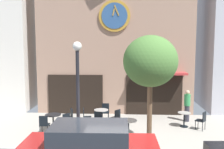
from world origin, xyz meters
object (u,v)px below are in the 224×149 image
(cafe_chair_facing_street, at_px, (70,116))
(cafe_chair_near_lamp, at_px, (44,123))
(cafe_chair_near_tree, at_px, (99,119))
(cafe_table_center_right, at_px, (101,114))
(cafe_chair_right_end, at_px, (202,119))
(pedestrian_green, at_px, (187,105))
(cafe_chair_corner, at_px, (86,116))
(cafe_table_rightmost, at_px, (184,117))
(cafe_table_center, at_px, (53,118))
(cafe_table_leftmost, at_px, (128,125))
(cafe_chair_facing_wall, at_px, (105,111))
(street_lamp, at_px, (78,93))
(parked_car_red, at_px, (90,149))
(cafe_chair_by_entrance, at_px, (65,121))
(cafe_chair_outer, at_px, (116,117))
(street_tree, at_px, (150,62))

(cafe_chair_facing_street, relative_size, cafe_chair_near_lamp, 1.00)
(cafe_chair_facing_street, relative_size, cafe_chair_near_tree, 1.00)
(cafe_table_center_right, height_order, cafe_chair_right_end, cafe_chair_right_end)
(pedestrian_green, bearing_deg, cafe_chair_corner, -167.80)
(cafe_table_rightmost, xyz_separation_m, cafe_chair_facing_street, (-5.64, -0.27, 0.05))
(cafe_table_center, distance_m, pedestrian_green, 6.91)
(cafe_chair_right_end, bearing_deg, pedestrian_green, 105.25)
(cafe_table_center, relative_size, cafe_table_leftmost, 0.98)
(cafe_chair_facing_wall, bearing_deg, street_lamp, -103.42)
(cafe_chair_near_lamp, distance_m, parked_car_red, 4.11)
(cafe_chair_by_entrance, relative_size, cafe_chair_near_tree, 1.00)
(cafe_chair_corner, relative_size, cafe_chair_near_lamp, 1.00)
(cafe_table_leftmost, xyz_separation_m, cafe_chair_facing_street, (-2.88, 1.34, -0.03))
(cafe_table_center_right, height_order, cafe_table_leftmost, same)
(cafe_chair_corner, distance_m, cafe_chair_near_lamp, 2.13)
(pedestrian_green, bearing_deg, cafe_chair_outer, -162.04)
(cafe_chair_near_lamp, bearing_deg, cafe_chair_facing_street, 54.29)
(cafe_table_center, xyz_separation_m, cafe_table_leftmost, (3.59, -0.91, 0.03))
(cafe_chair_near_lamp, bearing_deg, cafe_chair_by_entrance, 24.78)
(cafe_chair_outer, xyz_separation_m, cafe_chair_near_lamp, (-3.18, -1.25, 0.00))
(street_lamp, distance_m, cafe_chair_outer, 3.12)
(cafe_table_center, relative_size, cafe_table_center_right, 0.98)
(cafe_chair_right_end, relative_size, pedestrian_green, 0.54)
(cafe_chair_outer, relative_size, cafe_chair_right_end, 1.00)
(cafe_table_center_right, xyz_separation_m, cafe_chair_facing_wall, (0.15, 0.79, -0.02))
(cafe_table_center_right, distance_m, cafe_chair_facing_wall, 0.81)
(cafe_table_center_right, relative_size, cafe_chair_facing_wall, 0.86)
(cafe_table_rightmost, distance_m, cafe_chair_facing_wall, 4.07)
(street_lamp, bearing_deg, cafe_chair_near_lamp, 149.65)
(cafe_table_rightmost, height_order, cafe_chair_right_end, cafe_chair_right_end)
(cafe_chair_by_entrance, distance_m, cafe_chair_facing_wall, 2.64)
(cafe_table_center, relative_size, parked_car_red, 0.17)
(parked_car_red, bearing_deg, cafe_chair_by_entrance, 114.33)
(street_lamp, bearing_deg, cafe_chair_facing_street, 110.65)
(street_tree, distance_m, cafe_table_center_right, 4.39)
(cafe_chair_near_lamp, bearing_deg, street_tree, -11.54)
(cafe_chair_near_lamp, xyz_separation_m, cafe_chair_near_tree, (2.37, 0.82, 0.00))
(cafe_table_rightmost, xyz_separation_m, cafe_chair_outer, (-3.35, -0.26, 0.05))
(cafe_chair_right_end, bearing_deg, cafe_chair_near_lamp, -171.80)
(cafe_chair_facing_street, relative_size, parked_car_red, 0.21)
(cafe_chair_corner, bearing_deg, cafe_chair_near_lamp, -141.51)
(street_tree, distance_m, cafe_table_leftmost, 3.05)
(cafe_table_leftmost, xyz_separation_m, cafe_table_rightmost, (2.76, 1.61, -0.08))
(cafe_table_center_right, relative_size, cafe_table_leftmost, 1.00)
(cafe_table_center_right, bearing_deg, cafe_table_center, -159.85)
(cafe_chair_facing_street, bearing_deg, cafe_chair_near_lamp, -125.71)
(cafe_chair_near_tree, bearing_deg, cafe_table_leftmost, -33.46)
(cafe_chair_near_lamp, height_order, cafe_chair_near_tree, same)
(street_lamp, height_order, cafe_chair_outer, street_lamp)
(cafe_chair_near_tree, bearing_deg, pedestrian_green, 19.85)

